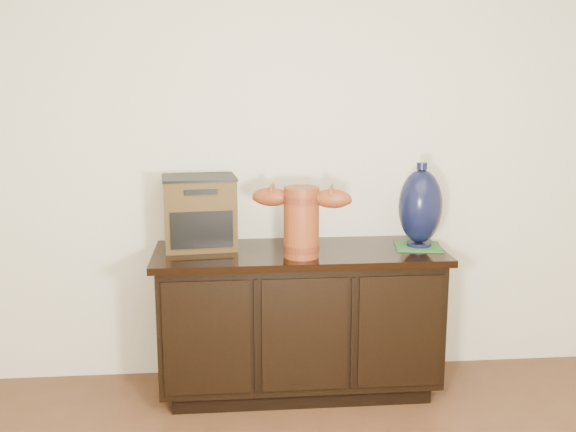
{
  "coord_description": "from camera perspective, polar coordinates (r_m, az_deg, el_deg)",
  "views": [
    {
      "loc": [
        -0.36,
        -1.05,
        1.6
      ],
      "look_at": [
        -0.06,
        2.18,
        0.94
      ],
      "focal_mm": 42.0,
      "sensor_mm": 36.0,
      "label": 1
    }
  ],
  "objects": [
    {
      "name": "tv_radio",
      "position": [
        3.45,
        -7.48,
        0.33
      ],
      "size": [
        0.39,
        0.33,
        0.37
      ],
      "rotation": [
        0.0,
        0.0,
        0.1
      ],
      "color": "#422E10",
      "rests_on": "sideboard"
    },
    {
      "name": "terracotta_vessel",
      "position": [
        3.23,
        1.15,
        -0.15
      ],
      "size": [
        0.48,
        0.22,
        0.34
      ],
      "rotation": [
        0.0,
        0.0,
        -0.27
      ],
      "color": "brown",
      "rests_on": "sideboard"
    },
    {
      "name": "sideboard",
      "position": [
        3.51,
        0.94,
        -8.74
      ],
      "size": [
        1.46,
        0.56,
        0.75
      ],
      "color": "black",
      "rests_on": "ground"
    },
    {
      "name": "lamp_base",
      "position": [
        3.48,
        11.14,
        0.78
      ],
      "size": [
        0.26,
        0.26,
        0.43
      ],
      "rotation": [
        0.0,
        0.0,
        -0.17
      ],
      "color": "black",
      "rests_on": "green_mat"
    },
    {
      "name": "spray_can",
      "position": [
        3.48,
        0.71,
        -1.06
      ],
      "size": [
        0.06,
        0.06,
        0.18
      ],
      "color": "#5A0F11",
      "rests_on": "sideboard"
    },
    {
      "name": "green_mat",
      "position": [
        3.52,
        10.94,
        -2.54
      ],
      "size": [
        0.27,
        0.27,
        0.01
      ],
      "primitive_type": "cube",
      "rotation": [
        0.0,
        0.0,
        -0.17
      ],
      "color": "#2C5F2A",
      "rests_on": "sideboard"
    },
    {
      "name": "room",
      "position": [
        1.15,
        13.21,
        -3.92
      ],
      "size": [
        5.0,
        5.0,
        5.0
      ],
      "color": "#4F2F1B",
      "rests_on": "ground"
    }
  ]
}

